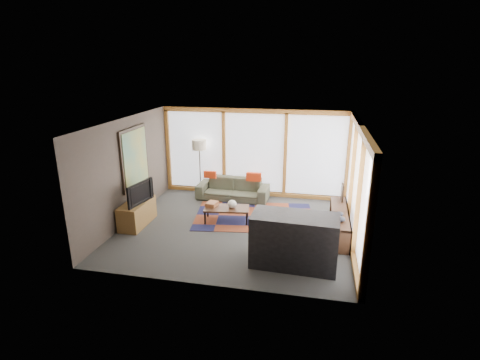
% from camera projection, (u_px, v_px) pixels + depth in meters
% --- Properties ---
extents(ground, '(5.50, 5.50, 0.00)m').
position_uv_depth(ground, '(237.00, 228.00, 9.14)').
color(ground, '#30302D').
rests_on(ground, ground).
extents(room_envelope, '(5.52, 5.02, 2.62)m').
position_uv_depth(room_envelope, '(261.00, 162.00, 9.10)').
color(room_envelope, '#3C342C').
rests_on(room_envelope, ground).
extents(rug, '(3.30, 2.38, 0.01)m').
position_uv_depth(rug, '(254.00, 216.00, 9.80)').
color(rug, maroon).
rests_on(rug, ground).
extents(sofa, '(2.11, 0.88, 0.61)m').
position_uv_depth(sofa, '(233.00, 189.00, 10.97)').
color(sofa, '#393D2D').
rests_on(sofa, ground).
extents(pillow_left, '(0.37, 0.11, 0.20)m').
position_uv_depth(pillow_left, '(210.00, 174.00, 10.97)').
color(pillow_left, '#B82F0F').
rests_on(pillow_left, sofa).
extents(pillow_right, '(0.44, 0.15, 0.24)m').
position_uv_depth(pillow_right, '(254.00, 177.00, 10.69)').
color(pillow_right, '#B82F0F').
rests_on(pillow_right, sofa).
extents(floor_lamp, '(0.42, 0.42, 1.69)m').
position_uv_depth(floor_lamp, '(200.00, 167.00, 11.20)').
color(floor_lamp, black).
rests_on(floor_lamp, ground).
extents(coffee_table, '(1.18, 0.71, 0.37)m').
position_uv_depth(coffee_table, '(227.00, 214.00, 9.46)').
color(coffee_table, black).
rests_on(coffee_table, ground).
extents(book_stack, '(0.29, 0.34, 0.10)m').
position_uv_depth(book_stack, '(212.00, 204.00, 9.50)').
color(book_stack, '#935530').
rests_on(book_stack, coffee_table).
extents(vase, '(0.25, 0.25, 0.20)m').
position_uv_depth(vase, '(232.00, 204.00, 9.37)').
color(vase, beige).
rests_on(vase, coffee_table).
extents(bookshelf, '(0.39, 2.16, 0.54)m').
position_uv_depth(bookshelf, '(339.00, 222.00, 8.79)').
color(bookshelf, black).
rests_on(bookshelf, ground).
extents(bowl_a, '(0.22, 0.22, 0.11)m').
position_uv_depth(bowl_a, '(340.00, 219.00, 8.18)').
color(bowl_a, black).
rests_on(bowl_a, bookshelf).
extents(bowl_b, '(0.19, 0.19, 0.09)m').
position_uv_depth(bowl_b, '(340.00, 214.00, 8.48)').
color(bowl_b, black).
rests_on(bowl_b, bookshelf).
extents(shelf_picture, '(0.05, 0.32, 0.42)m').
position_uv_depth(shelf_picture, '(342.00, 192.00, 9.36)').
color(shelf_picture, black).
rests_on(shelf_picture, bookshelf).
extents(tv_console, '(0.49, 1.19, 0.59)m').
position_uv_depth(tv_console, '(137.00, 213.00, 9.24)').
color(tv_console, brown).
rests_on(tv_console, ground).
extents(television, '(0.30, 0.95, 0.54)m').
position_uv_depth(television, '(137.00, 192.00, 9.02)').
color(television, black).
rests_on(television, tv_console).
extents(bar_counter, '(1.71, 0.86, 1.06)m').
position_uv_depth(bar_counter, '(294.00, 240.00, 7.34)').
color(bar_counter, black).
rests_on(bar_counter, ground).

